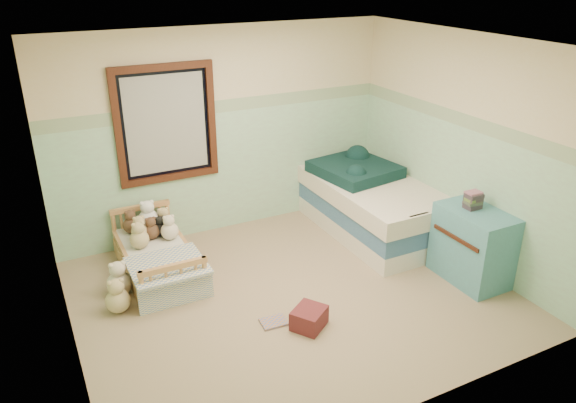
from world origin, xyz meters
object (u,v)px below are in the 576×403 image
toddler_bed_frame (158,265)px  plush_floor_cream (120,283)px  red_pillow (309,318)px  dresser (473,245)px  plush_floor_tan (118,301)px  floor_book (274,322)px  twin_bed_frame (369,222)px

toddler_bed_frame → plush_floor_cream: bearing=-152.1°
toddler_bed_frame → red_pillow: red_pillow is taller
dresser → toddler_bed_frame: bearing=151.1°
plush_floor_tan → floor_book: 1.54m
dresser → red_pillow: bearing=179.2°
twin_bed_frame → dresser: bearing=-78.7°
toddler_bed_frame → red_pillow: bearing=-58.1°
plush_floor_tan → red_pillow: size_ratio=0.79×
toddler_bed_frame → plush_floor_tan: 0.77m
plush_floor_tan → dresser: 3.67m
twin_bed_frame → floor_book: twin_bed_frame is taller
plush_floor_tan → twin_bed_frame: bearing=6.6°
toddler_bed_frame → dresser: bearing=-28.9°
plush_floor_tan → plush_floor_cream: bearing=75.7°
dresser → red_pillow: (-1.95, 0.03, -0.30)m
plush_floor_cream → floor_book: plush_floor_cream is taller
plush_floor_cream → red_pillow: bearing=-42.9°
plush_floor_cream → plush_floor_tan: 0.31m
plush_floor_tan → red_pillow: bearing=-34.6°
toddler_bed_frame → twin_bed_frame: (2.66, -0.17, 0.02)m
plush_floor_tan → toddler_bed_frame: bearing=45.3°
dresser → red_pillow: size_ratio=2.61×
toddler_bed_frame → floor_book: size_ratio=5.68×
toddler_bed_frame → twin_bed_frame: size_ratio=0.67×
toddler_bed_frame → plush_floor_tan: size_ratio=5.74×
plush_floor_cream → dresser: (3.41, -1.39, 0.27)m
plush_floor_cream → twin_bed_frame: plush_floor_cream is taller
plush_floor_tan → twin_bed_frame: (3.20, 0.37, -0.01)m
floor_book → plush_floor_tan: bearing=150.0°
plush_floor_tan → red_pillow: (1.54, -1.06, -0.03)m
plush_floor_cream → plush_floor_tan: bearing=-104.3°
plush_floor_cream → dresser: 3.70m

